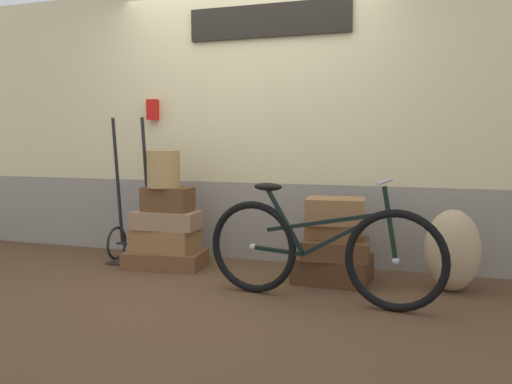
{
  "coord_description": "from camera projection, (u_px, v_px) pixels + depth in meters",
  "views": [
    {
      "loc": [
        1.63,
        -3.87,
        1.15
      ],
      "look_at": [
        0.3,
        0.14,
        0.72
      ],
      "focal_mm": 36.51,
      "sensor_mm": 36.0,
      "label": 1
    }
  ],
  "objects": [
    {
      "name": "suitcase_3",
      "position": [
        168.0,
        199.0,
        4.64
      ],
      "size": [
        0.44,
        0.25,
        0.21
      ],
      "primitive_type": "cube",
      "rotation": [
        0.0,
        0.0,
        -0.04
      ],
      "color": "brown",
      "rests_on": "suitcase_2"
    },
    {
      "name": "suitcase_2",
      "position": [
        167.0,
        220.0,
        4.65
      ],
      "size": [
        0.6,
        0.35,
        0.16
      ],
      "primitive_type": "cube",
      "rotation": [
        0.0,
        0.0,
        0.05
      ],
      "color": "#937051",
      "rests_on": "suitcase_1"
    },
    {
      "name": "suitcase_4",
      "position": [
        333.0,
        268.0,
        4.22
      ],
      "size": [
        0.61,
        0.52,
        0.2
      ],
      "primitive_type": "cube",
      "rotation": [
        0.0,
        0.0,
        -0.05
      ],
      "color": "#4C2D19",
      "rests_on": "ground"
    },
    {
      "name": "suitcase_1",
      "position": [
        165.0,
        239.0,
        4.69
      ],
      "size": [
        0.58,
        0.36,
        0.2
      ],
      "primitive_type": "cube",
      "rotation": [
        0.0,
        0.0,
        -0.03
      ],
      "color": "olive",
      "rests_on": "suitcase_0"
    },
    {
      "name": "ground",
      "position": [
        217.0,
        283.0,
        4.28
      ],
      "size": [
        9.19,
        5.2,
        0.06
      ],
      "primitive_type": "cube",
      "color": "#513823"
    },
    {
      "name": "station_building",
      "position": [
        251.0,
        124.0,
        4.94
      ],
      "size": [
        7.19,
        0.74,
        2.58
      ],
      "color": "gray",
      "rests_on": "ground"
    },
    {
      "name": "suitcase_6",
      "position": [
        334.0,
        230.0,
        4.2
      ],
      "size": [
        0.42,
        0.35,
        0.12
      ],
      "primitive_type": "cube",
      "rotation": [
        0.0,
        0.0,
        -0.07
      ],
      "color": "brown",
      "rests_on": "suitcase_5"
    },
    {
      "name": "wicker_basket",
      "position": [
        163.0,
        169.0,
        4.6
      ],
      "size": [
        0.29,
        0.29,
        0.33
      ],
      "primitive_type": "cylinder",
      "color": "#A8844C",
      "rests_on": "suitcase_3"
    },
    {
      "name": "burlap_sack",
      "position": [
        452.0,
        250.0,
        3.92
      ],
      "size": [
        0.41,
        0.35,
        0.62
      ],
      "primitive_type": "ellipsoid",
      "color": "tan",
      "rests_on": "ground"
    },
    {
      "name": "luggage_trolley",
      "position": [
        132.0,
        230.0,
        4.88
      ],
      "size": [
        0.39,
        0.38,
        1.35
      ],
      "color": "black",
      "rests_on": "ground"
    },
    {
      "name": "bicycle",
      "position": [
        319.0,
        251.0,
        3.66
      ],
      "size": [
        1.73,
        0.46,
        0.88
      ],
      "color": "black",
      "rests_on": "ground"
    },
    {
      "name": "suitcase_5",
      "position": [
        336.0,
        248.0,
        4.16
      ],
      "size": [
        0.56,
        0.47,
        0.15
      ],
      "primitive_type": "cube",
      "rotation": [
        0.0,
        0.0,
        0.09
      ],
      "color": "brown",
      "rests_on": "suitcase_4"
    },
    {
      "name": "suitcase_0",
      "position": [
        166.0,
        259.0,
        4.69
      ],
      "size": [
        0.73,
        0.48,
        0.15
      ],
      "primitive_type": "cube",
      "rotation": [
        0.0,
        0.0,
        0.11
      ],
      "color": "brown",
      "rests_on": "ground"
    },
    {
      "name": "suitcase_7",
      "position": [
        335.0,
        211.0,
        4.16
      ],
      "size": [
        0.49,
        0.4,
        0.21
      ],
      "primitive_type": "cube",
      "rotation": [
        0.0,
        0.0,
        0.11
      ],
      "color": "olive",
      "rests_on": "suitcase_6"
    }
  ]
}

